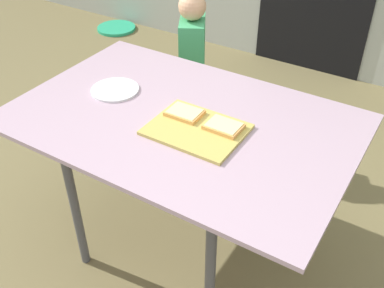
{
  "coord_description": "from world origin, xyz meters",
  "views": [
    {
      "loc": [
        0.86,
        -1.3,
        1.8
      ],
      "look_at": [
        0.05,
        0.0,
        0.65
      ],
      "focal_mm": 42.58,
      "sensor_mm": 36.0,
      "label": 1
    }
  ],
  "objects_px": {
    "garden_hose_coil": "(116,28)",
    "pizza_slice_far_right": "(224,126)",
    "pizza_slice_far_left": "(185,113)",
    "plate_white_left": "(115,90)",
    "child_left": "(192,66)",
    "dining_table": "(182,132)",
    "cutting_board": "(196,130)"
  },
  "relations": [
    {
      "from": "cutting_board",
      "to": "garden_hose_coil",
      "type": "distance_m",
      "value": 3.04
    },
    {
      "from": "pizza_slice_far_left",
      "to": "pizza_slice_far_right",
      "type": "height_order",
      "value": "same"
    },
    {
      "from": "dining_table",
      "to": "pizza_slice_far_left",
      "type": "xyz_separation_m",
      "value": [
        0.01,
        0.01,
        0.09
      ]
    },
    {
      "from": "plate_white_left",
      "to": "garden_hose_coil",
      "type": "height_order",
      "value": "plate_white_left"
    },
    {
      "from": "pizza_slice_far_right",
      "to": "garden_hose_coil",
      "type": "distance_m",
      "value": 3.08
    },
    {
      "from": "pizza_slice_far_left",
      "to": "plate_white_left",
      "type": "height_order",
      "value": "pizza_slice_far_left"
    },
    {
      "from": "pizza_slice_far_left",
      "to": "pizza_slice_far_right",
      "type": "xyz_separation_m",
      "value": [
        0.18,
        -0.0,
        0.0
      ]
    },
    {
      "from": "pizza_slice_far_right",
      "to": "child_left",
      "type": "distance_m",
      "value": 0.98
    },
    {
      "from": "plate_white_left",
      "to": "garden_hose_coil",
      "type": "relative_size",
      "value": 0.57
    },
    {
      "from": "pizza_slice_far_right",
      "to": "cutting_board",
      "type": "bearing_deg",
      "value": -148.46
    },
    {
      "from": "cutting_board",
      "to": "pizza_slice_far_left",
      "type": "distance_m",
      "value": 0.11
    },
    {
      "from": "cutting_board",
      "to": "pizza_slice_far_left",
      "type": "height_order",
      "value": "pizza_slice_far_left"
    },
    {
      "from": "pizza_slice_far_right",
      "to": "child_left",
      "type": "bearing_deg",
      "value": 129.25
    },
    {
      "from": "dining_table",
      "to": "garden_hose_coil",
      "type": "bearing_deg",
      "value": 136.31
    },
    {
      "from": "dining_table",
      "to": "child_left",
      "type": "relative_size",
      "value": 1.41
    },
    {
      "from": "pizza_slice_far_left",
      "to": "pizza_slice_far_right",
      "type": "relative_size",
      "value": 1.01
    },
    {
      "from": "dining_table",
      "to": "plate_white_left",
      "type": "xyz_separation_m",
      "value": [
        -0.38,
        0.03,
        0.08
      ]
    },
    {
      "from": "dining_table",
      "to": "pizza_slice_far_left",
      "type": "height_order",
      "value": "pizza_slice_far_left"
    },
    {
      "from": "garden_hose_coil",
      "to": "pizza_slice_far_right",
      "type": "bearing_deg",
      "value": -41.03
    },
    {
      "from": "cutting_board",
      "to": "plate_white_left",
      "type": "height_order",
      "value": "cutting_board"
    },
    {
      "from": "dining_table",
      "to": "pizza_slice_far_left",
      "type": "relative_size",
      "value": 9.76
    },
    {
      "from": "plate_white_left",
      "to": "garden_hose_coil",
      "type": "distance_m",
      "value": 2.67
    },
    {
      "from": "child_left",
      "to": "garden_hose_coil",
      "type": "bearing_deg",
      "value": 143.5
    },
    {
      "from": "plate_white_left",
      "to": "child_left",
      "type": "height_order",
      "value": "child_left"
    },
    {
      "from": "dining_table",
      "to": "child_left",
      "type": "bearing_deg",
      "value": 118.89
    },
    {
      "from": "cutting_board",
      "to": "plate_white_left",
      "type": "relative_size",
      "value": 1.71
    },
    {
      "from": "pizza_slice_far_left",
      "to": "plate_white_left",
      "type": "xyz_separation_m",
      "value": [
        -0.38,
        0.02,
        -0.02
      ]
    },
    {
      "from": "pizza_slice_far_right",
      "to": "plate_white_left",
      "type": "distance_m",
      "value": 0.57
    },
    {
      "from": "dining_table",
      "to": "plate_white_left",
      "type": "distance_m",
      "value": 0.38
    },
    {
      "from": "cutting_board",
      "to": "garden_hose_coil",
      "type": "xyz_separation_m",
      "value": [
        -2.16,
        2.01,
        -0.76
      ]
    },
    {
      "from": "pizza_slice_far_right",
      "to": "pizza_slice_far_left",
      "type": "bearing_deg",
      "value": 179.65
    },
    {
      "from": "dining_table",
      "to": "pizza_slice_far_right",
      "type": "height_order",
      "value": "pizza_slice_far_right"
    }
  ]
}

